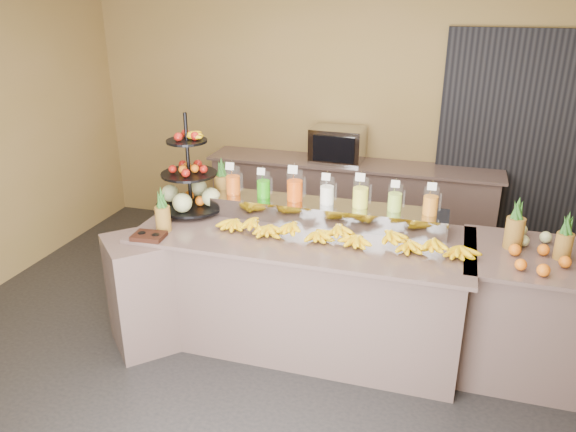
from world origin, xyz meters
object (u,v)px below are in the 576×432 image
at_px(condiment_caddy, 149,236).
at_px(oven_warmer, 338,145).
at_px(banana_heap, 339,231).
at_px(fruit_stand, 194,187).
at_px(right_fruit_pile, 536,249).
at_px(pitcher_tray, 327,212).

relative_size(condiment_caddy, oven_warmer, 0.42).
xyz_separation_m(banana_heap, fruit_stand, (-1.26, 0.24, 0.14)).
height_order(condiment_caddy, oven_warmer, oven_warmer).
height_order(right_fruit_pile, oven_warmer, oven_warmer).
distance_m(fruit_stand, oven_warmer, 1.94).
xyz_separation_m(banana_heap, oven_warmer, (-0.44, 2.00, 0.11)).
bearing_deg(right_fruit_pile, fruit_stand, 176.76).
distance_m(banana_heap, right_fruit_pile, 1.34).
height_order(banana_heap, right_fruit_pile, right_fruit_pile).
relative_size(fruit_stand, condiment_caddy, 3.56).
height_order(fruit_stand, oven_warmer, fruit_stand).
distance_m(pitcher_tray, banana_heap, 0.37).
relative_size(pitcher_tray, oven_warmer, 3.41).
bearing_deg(pitcher_tray, condiment_caddy, -149.40).
bearing_deg(pitcher_tray, right_fruit_pile, -8.79).
bearing_deg(fruit_stand, oven_warmer, 70.37).
relative_size(banana_heap, right_fruit_pile, 4.47).
height_order(pitcher_tray, fruit_stand, fruit_stand).
height_order(fruit_stand, condiment_caddy, fruit_stand).
relative_size(banana_heap, fruit_stand, 2.34).
distance_m(condiment_caddy, right_fruit_pile, 2.72).
distance_m(banana_heap, oven_warmer, 2.05).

